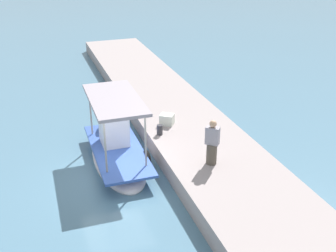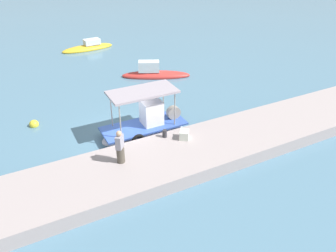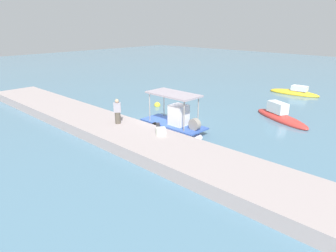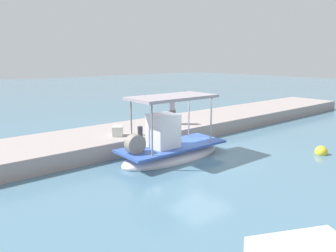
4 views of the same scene
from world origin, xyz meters
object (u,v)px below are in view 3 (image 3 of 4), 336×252
object	(u,v)px
fisherman_near_bollard	(117,112)
moored_boat_mid	(295,93)
marker_buoy	(157,105)
moored_boat_near	(281,117)
cargo_crate	(161,131)
mooring_bollard	(158,126)
main_fishing_boat	(174,125)

from	to	relation	value
fisherman_near_bollard	moored_boat_mid	distance (m)	20.69
fisherman_near_bollard	marker_buoy	distance (m)	7.55
moored_boat_mid	marker_buoy	bearing A→B (deg)	-117.83
fisherman_near_bollard	moored_boat_near	xyz separation A→B (m)	(6.79, 10.58, -1.24)
fisherman_near_bollard	cargo_crate	distance (m)	3.73
marker_buoy	moored_boat_near	xyz separation A→B (m)	(9.84, 3.82, 0.13)
mooring_bollard	fisherman_near_bollard	bearing A→B (deg)	-159.99
main_fishing_boat	cargo_crate	world-z (taller)	main_fishing_boat
mooring_bollard	cargo_crate	bearing A→B (deg)	-35.45
main_fishing_boat	moored_boat_near	xyz separation A→B (m)	(4.25, 7.70, -0.24)
cargo_crate	moored_boat_near	size ratio (longest dim) A/B	0.10
moored_boat_mid	cargo_crate	bearing A→B (deg)	-91.15
marker_buoy	moored_boat_mid	bearing A→B (deg)	62.17
fisherman_near_bollard	marker_buoy	xyz separation A→B (m)	(-3.05, 6.76, -1.37)
main_fishing_boat	marker_buoy	bearing A→B (deg)	145.27
mooring_bollard	moored_boat_mid	xyz separation A→B (m)	(1.24, 19.22, -0.76)
marker_buoy	mooring_bollard	bearing A→B (deg)	-44.29
main_fishing_boat	moored_boat_mid	xyz separation A→B (m)	(1.52, 17.36, -0.31)
mooring_bollard	moored_boat_near	xyz separation A→B (m)	(3.96, 9.55, -0.68)
moored_boat_near	moored_boat_mid	size ratio (longest dim) A/B	1.06
marker_buoy	moored_boat_near	distance (m)	10.56
fisherman_near_bollard	moored_boat_mid	world-z (taller)	fisherman_near_bollard
marker_buoy	moored_boat_mid	xyz separation A→B (m)	(7.12, 13.48, 0.05)
moored_boat_near	moored_boat_mid	bearing A→B (deg)	105.73
fisherman_near_bollard	mooring_bollard	distance (m)	3.06
cargo_crate	marker_buoy	distance (m)	9.27
mooring_bollard	moored_boat_near	distance (m)	10.37
marker_buoy	moored_boat_near	size ratio (longest dim) A/B	0.10
main_fishing_boat	fisherman_near_bollard	world-z (taller)	main_fishing_boat
fisherman_near_bollard	cargo_crate	bearing A→B (deg)	6.68
fisherman_near_bollard	moored_boat_near	world-z (taller)	fisherman_near_bollard
main_fishing_boat	marker_buoy	xyz separation A→B (m)	(-5.59, 3.88, -0.37)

